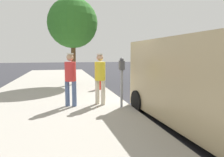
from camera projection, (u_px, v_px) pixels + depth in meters
name	position (u px, v px, depth m)	size (l,w,h in m)	color
ground_plane	(160.00, 108.00, 6.73)	(80.00, 80.00, 0.00)	#2D2D33
sidewalk_slab	(49.00, 114.00, 5.88)	(5.00, 32.00, 0.15)	#9E998E
parking_meter_near	(122.00, 74.00, 6.16)	(0.14, 0.18, 1.52)	gray
pedestrian_in_yellow	(100.00, 76.00, 6.56)	(0.34, 0.34, 1.64)	beige
pedestrian_in_red	(70.00, 76.00, 6.32)	(0.35, 0.34, 1.65)	#4C608C
parked_van	(217.00, 83.00, 4.41)	(2.28, 5.27, 2.15)	tan
street_tree	(73.00, 23.00, 10.65)	(2.60, 2.60, 4.54)	brown
fire_hydrant	(99.00, 80.00, 9.41)	(0.24, 0.24, 0.86)	red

